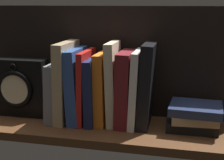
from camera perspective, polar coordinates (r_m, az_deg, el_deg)
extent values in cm
cube|color=#4C2D19|center=(101.70, -1.99, -8.43)|extent=(88.89, 24.65, 2.50)
cube|color=black|center=(107.40, -0.47, 3.33)|extent=(88.89, 1.20, 35.48)
cube|color=gray|center=(105.55, -9.54, -1.86)|extent=(3.62, 15.12, 18.27)
cube|color=tan|center=(103.54, -7.91, -0.23)|extent=(3.60, 16.63, 24.79)
cube|color=#2D4C8E|center=(102.59, -6.03, -0.88)|extent=(4.48, 15.58, 22.87)
cube|color=red|center=(101.76, -4.48, -1.09)|extent=(2.28, 15.45, 22.34)
cube|color=#192147|center=(101.36, -3.12, -1.79)|extent=(2.83, 15.51, 20.06)
cube|color=orange|center=(100.36, -1.45, -1.43)|extent=(3.27, 12.81, 21.76)
cube|color=beige|center=(99.25, 0.25, -0.60)|extent=(3.46, 12.22, 25.13)
cube|color=maroon|center=(98.89, 2.31, -1.47)|extent=(4.48, 13.86, 22.43)
cube|color=silver|center=(98.29, 4.25, -1.46)|extent=(3.03, 14.29, 22.86)
cube|color=black|center=(97.63, 6.05, -0.96)|extent=(4.65, 13.15, 25.06)
cube|color=black|center=(111.55, -15.81, -1.20)|extent=(18.76, 5.68, 18.76)
torus|color=black|center=(108.81, -16.62, -1.58)|extent=(12.29, 1.51, 12.29)
cylinder|color=beige|center=(108.81, -16.62, -1.58)|extent=(9.92, 0.60, 9.92)
cube|color=black|center=(107.73, -16.27, -1.39)|extent=(2.28, 0.30, 1.41)
cube|color=black|center=(107.35, -16.06, -1.12)|extent=(3.31, 0.30, 2.53)
torus|color=black|center=(107.58, -16.77, 2.15)|extent=(2.44, 0.44, 2.44)
cube|color=black|center=(100.20, 13.68, -7.54)|extent=(14.85, 10.83, 2.78)
cube|color=#9E8966|center=(99.23, 14.10, -6.18)|extent=(13.74, 12.39, 2.42)
cube|color=#232D4C|center=(98.44, 14.41, -4.85)|extent=(15.55, 13.72, 2.48)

